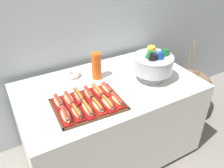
{
  "coord_description": "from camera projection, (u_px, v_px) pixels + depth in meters",
  "views": [
    {
      "loc": [
        -0.76,
        -1.38,
        1.76
      ],
      "look_at": [
        0.02,
        -0.01,
        0.76
      ],
      "focal_mm": 37.5,
      "sensor_mm": 36.0,
      "label": 1
    }
  ],
  "objects": [
    {
      "name": "donut",
      "position": [
        73.0,
        74.0,
        1.98
      ],
      "size": [
        0.13,
        0.13,
        0.04
      ],
      "color": "silver",
      "rests_on": "buffet_table"
    },
    {
      "name": "hot_dog_10",
      "position": [
        98.0,
        91.0,
        1.73
      ],
      "size": [
        0.06,
        0.17,
        0.06
      ],
      "color": "#B21414",
      "rests_on": "serving_tray"
    },
    {
      "name": "ground_plane",
      "position": [
        110.0,
        150.0,
        2.27
      ],
      "size": [
        10.0,
        10.0,
        0.0
      ],
      "primitive_type": "plane",
      "color": "gray"
    },
    {
      "name": "buffet_table",
      "position": [
        110.0,
        119.0,
        2.06
      ],
      "size": [
        1.45,
        0.86,
        0.75
      ],
      "color": "white",
      "rests_on": "ground_plane"
    },
    {
      "name": "punch_bowl",
      "position": [
        153.0,
        63.0,
        1.87
      ],
      "size": [
        0.33,
        0.33,
        0.27
      ],
      "color": "silver",
      "rests_on": "buffet_table"
    },
    {
      "name": "hot_dog_9",
      "position": [
        89.0,
        94.0,
        1.71
      ],
      "size": [
        0.07,
        0.17,
        0.06
      ],
      "color": "red",
      "rests_on": "serving_tray"
    },
    {
      "name": "hot_dog_4",
      "position": [
        108.0,
        103.0,
        1.61
      ],
      "size": [
        0.07,
        0.18,
        0.06
      ],
      "color": "#B21414",
      "rests_on": "serving_tray"
    },
    {
      "name": "back_wall",
      "position": [
        78.0,
        0.0,
        1.97
      ],
      "size": [
        6.0,
        0.1,
        2.6
      ],
      "primitive_type": "cube",
      "color": "#B2BCC1",
      "rests_on": "ground_plane"
    },
    {
      "name": "hot_dog_3",
      "position": [
        98.0,
        106.0,
        1.58
      ],
      "size": [
        0.06,
        0.16,
        0.06
      ],
      "color": "red",
      "rests_on": "serving_tray"
    },
    {
      "name": "serving_tray",
      "position": [
        88.0,
        105.0,
        1.65
      ],
      "size": [
        0.5,
        0.38,
        0.01
      ],
      "color": "#56331E",
      "rests_on": "buffet_table"
    },
    {
      "name": "cup_stack",
      "position": [
        96.0,
        66.0,
        1.9
      ],
      "size": [
        0.08,
        0.08,
        0.23
      ],
      "color": "#EA5B19",
      "rests_on": "buffet_table"
    },
    {
      "name": "hot_dog_11",
      "position": [
        107.0,
        89.0,
        1.76
      ],
      "size": [
        0.07,
        0.16,
        0.06
      ],
      "color": "red",
      "rests_on": "serving_tray"
    },
    {
      "name": "hot_dog_6",
      "position": [
        59.0,
        102.0,
        1.62
      ],
      "size": [
        0.06,
        0.16,
        0.06
      ],
      "color": "#B21414",
      "rests_on": "serving_tray"
    },
    {
      "name": "hot_dog_0",
      "position": [
        66.0,
        116.0,
        1.5
      ],
      "size": [
        0.08,
        0.18,
        0.06
      ],
      "color": "#B21414",
      "rests_on": "serving_tray"
    },
    {
      "name": "hot_dog_5",
      "position": [
        117.0,
        100.0,
        1.64
      ],
      "size": [
        0.07,
        0.15,
        0.06
      ],
      "color": "red",
      "rests_on": "serving_tray"
    },
    {
      "name": "hot_dog_8",
      "position": [
        79.0,
        96.0,
        1.68
      ],
      "size": [
        0.07,
        0.18,
        0.06
      ],
      "color": "red",
      "rests_on": "serving_tray"
    },
    {
      "name": "hot_dog_1",
      "position": [
        77.0,
        112.0,
        1.52
      ],
      "size": [
        0.06,
        0.16,
        0.06
      ],
      "color": "#B21414",
      "rests_on": "serving_tray"
    },
    {
      "name": "hot_dog_7",
      "position": [
        69.0,
        99.0,
        1.65
      ],
      "size": [
        0.07,
        0.17,
        0.06
      ],
      "color": "red",
      "rests_on": "serving_tray"
    },
    {
      "name": "hot_dog_2",
      "position": [
        87.0,
        109.0,
        1.55
      ],
      "size": [
        0.07,
        0.19,
        0.06
      ],
      "color": "#B21414",
      "rests_on": "serving_tray"
    },
    {
      "name": "floor_vase",
      "position": [
        187.0,
        95.0,
        2.67
      ],
      "size": [
        0.54,
        0.54,
        0.91
      ],
      "color": "brown",
      "rests_on": "ground_plane"
    }
  ]
}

